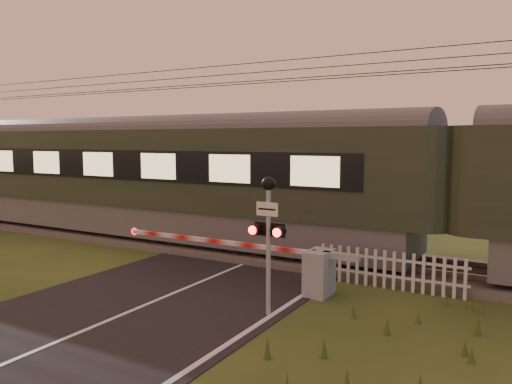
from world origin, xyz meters
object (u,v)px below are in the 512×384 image
Objects in this scene: train at (456,189)px; picket_fence at (389,270)px; crossing_signal at (268,221)px; boom_gate at (306,268)px.

picket_fence is (-1.21, -1.89, -1.91)m from train.
crossing_signal is at bearing -120.32° from train.
boom_gate is 2.37× the size of crossing_signal.
boom_gate is (-2.87, -3.20, -1.78)m from train.
train is 12.11× the size of picket_fence.
train is at bearing 48.08° from boom_gate.
crossing_signal is 0.78× the size of picket_fence.
train is 2.95m from picket_fence.
picket_fence is at bearing 38.23° from boom_gate.
boom_gate reaches higher than picket_fence.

